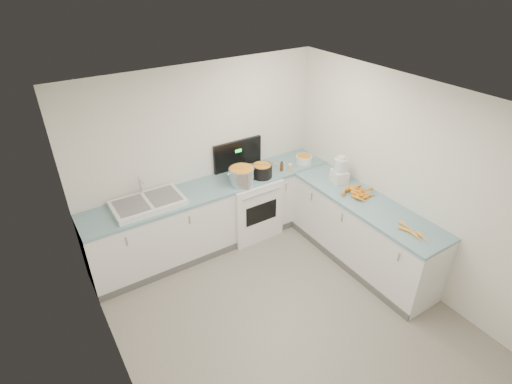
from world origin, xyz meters
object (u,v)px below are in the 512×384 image
stove (249,204)px  food_processor (340,171)px  mixing_bowl (304,159)px  extract_bottle (282,167)px  spice_jar (290,168)px  steel_pot (242,177)px  black_pot (262,172)px  sink (148,203)px

stove → food_processor: (0.95, -0.81, 0.63)m
mixing_bowl → extract_bottle: bearing=-176.2°
spice_jar → extract_bottle: bearing=143.2°
steel_pot → mixing_bowl: (1.10, 0.04, -0.05)m
steel_pot → black_pot: (0.34, 0.01, -0.03)m
mixing_bowl → extract_bottle: extract_bottle is taller
mixing_bowl → food_processor: (0.04, -0.71, 0.11)m
black_pot → extract_bottle: bearing=-0.5°
extract_bottle → spice_jar: size_ratio=1.31×
sink → extract_bottle: (1.93, -0.14, 0.02)m
stove → sink: stove is taller
sink → mixing_bowl: (2.36, -0.12, 0.02)m
sink → steel_pot: 1.27m
stove → mixing_bowl: (0.91, -0.10, 0.52)m
black_pot → extract_bottle: 0.34m
sink → black_pot: bearing=-5.1°
stove → sink: bearing=179.4°
sink → spice_jar: bearing=-6.1°
steel_pot → extract_bottle: bearing=1.0°
stove → black_pot: bearing=-41.3°
stove → food_processor: 1.40m
sink → black_pot: (1.59, -0.14, 0.04)m
stove → mixing_bowl: stove is taller
stove → extract_bottle: bearing=-15.1°
mixing_bowl → steel_pot: bearing=-177.9°
mixing_bowl → food_processor: bearing=-86.5°
steel_pot → mixing_bowl: steel_pot is taller
black_pot → extract_bottle: (0.34, -0.00, -0.02)m
stove → food_processor: size_ratio=3.57×
stove → black_pot: (0.14, -0.13, 0.55)m
extract_bottle → spice_jar: bearing=-36.8°
mixing_bowl → black_pot: bearing=-178.1°
mixing_bowl → spice_jar: (-0.33, -0.10, -0.01)m
food_processor → black_pot: bearing=139.8°
extract_bottle → steel_pot: bearing=-179.0°
steel_pot → spice_jar: steel_pot is taller
steel_pot → food_processor: (1.14, -0.67, 0.06)m
stove → extract_bottle: size_ratio=10.95×
spice_jar → stove: bearing=160.7°
steel_pot → spice_jar: bearing=-4.5°
food_processor → extract_bottle: bearing=124.7°
food_processor → steel_pot: bearing=149.7°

